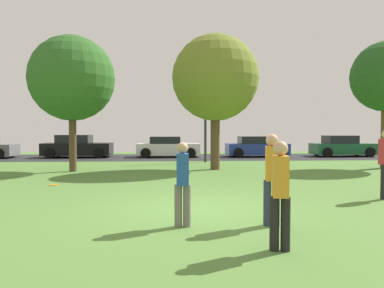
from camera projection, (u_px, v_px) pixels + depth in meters
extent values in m
plane|color=#547F38|center=(198.00, 208.00, 8.41)|extent=(44.00, 44.00, 0.00)
cube|color=#28282B|center=(180.00, 157.00, 24.38)|extent=(44.00, 6.40, 0.01)
cylinder|color=brown|center=(73.00, 137.00, 15.92)|extent=(0.31, 0.31, 2.92)
sphere|color=#2D6023|center=(72.00, 78.00, 15.82)|extent=(3.62, 3.62, 3.62)
cylinder|color=brown|center=(215.00, 139.00, 16.74)|extent=(0.42, 0.42, 2.76)
sphere|color=olive|center=(215.00, 78.00, 16.64)|extent=(3.87, 3.87, 3.87)
cylinder|color=black|center=(274.00, 224.00, 5.46)|extent=(0.14, 0.14, 0.80)
cylinder|color=black|center=(285.00, 224.00, 5.44)|extent=(0.14, 0.14, 0.80)
cube|color=orange|center=(280.00, 176.00, 5.42)|extent=(0.28, 0.36, 0.60)
sphere|color=tan|center=(281.00, 148.00, 5.41)|extent=(0.22, 0.22, 0.22)
cylinder|color=#2D334C|center=(276.00, 203.00, 6.89)|extent=(0.14, 0.14, 0.84)
cylinder|color=#2D334C|center=(267.00, 203.00, 6.91)|extent=(0.14, 0.14, 0.84)
cube|color=orange|center=(272.00, 163.00, 6.87)|extent=(0.28, 0.36, 0.63)
sphere|color=tan|center=(272.00, 140.00, 6.85)|extent=(0.23, 0.23, 0.23)
cylinder|color=slate|center=(178.00, 206.00, 6.82)|extent=(0.14, 0.14, 0.77)
cylinder|color=slate|center=(187.00, 206.00, 6.82)|extent=(0.14, 0.14, 0.77)
cube|color=#23519E|center=(183.00, 169.00, 6.79)|extent=(0.23, 0.32, 0.58)
sphere|color=tan|center=(183.00, 148.00, 6.78)|extent=(0.21, 0.21, 0.21)
cylinder|color=black|center=(383.00, 182.00, 9.52)|extent=(0.14, 0.14, 0.88)
cylinder|color=orange|center=(53.00, 185.00, 11.97)|extent=(0.27, 0.27, 0.03)
cylinder|color=black|center=(11.00, 152.00, 24.49)|extent=(0.64, 0.22, 0.64)
cube|color=black|center=(78.00, 149.00, 24.22)|extent=(4.32, 1.89, 0.79)
cube|color=black|center=(74.00, 139.00, 24.19)|extent=(2.07, 1.67, 0.53)
cylinder|color=black|center=(104.00, 151.00, 25.26)|extent=(0.64, 0.22, 0.64)
cylinder|color=black|center=(99.00, 153.00, 23.37)|extent=(0.64, 0.22, 0.64)
cylinder|color=black|center=(59.00, 152.00, 25.09)|extent=(0.64, 0.22, 0.64)
cylinder|color=black|center=(50.00, 153.00, 23.20)|extent=(0.64, 0.22, 0.64)
cube|color=white|center=(168.00, 149.00, 24.57)|extent=(4.09, 1.85, 0.74)
cube|color=black|center=(165.00, 140.00, 24.53)|extent=(1.96, 1.63, 0.46)
cylinder|color=black|center=(189.00, 151.00, 25.58)|extent=(0.64, 0.22, 0.64)
cylinder|color=black|center=(191.00, 153.00, 23.73)|extent=(0.64, 0.22, 0.64)
cylinder|color=black|center=(147.00, 151.00, 25.41)|extent=(0.64, 0.22, 0.64)
cylinder|color=black|center=(146.00, 153.00, 23.57)|extent=(0.64, 0.22, 0.64)
cube|color=#233893|center=(257.00, 149.00, 24.79)|extent=(4.02, 1.87, 0.73)
cube|color=black|center=(254.00, 140.00, 24.75)|extent=(1.93, 1.65, 0.48)
cylinder|color=black|center=(274.00, 151.00, 25.81)|extent=(0.64, 0.22, 0.64)
cylinder|color=black|center=(282.00, 153.00, 23.94)|extent=(0.64, 0.22, 0.64)
cylinder|color=black|center=(233.00, 151.00, 25.65)|extent=(0.64, 0.22, 0.64)
cylinder|color=black|center=(238.00, 153.00, 23.78)|extent=(0.64, 0.22, 0.64)
cube|color=#195633|center=(343.00, 149.00, 25.14)|extent=(4.09, 1.75, 0.73)
cube|color=black|center=(340.00, 139.00, 25.11)|extent=(1.96, 1.54, 0.53)
cylinder|color=black|center=(357.00, 151.00, 26.10)|extent=(0.64, 0.22, 0.64)
cylinder|color=black|center=(370.00, 152.00, 24.36)|extent=(0.64, 0.22, 0.64)
cylinder|color=black|center=(317.00, 151.00, 25.94)|extent=(0.64, 0.22, 0.64)
cylinder|color=black|center=(327.00, 152.00, 24.19)|extent=(0.64, 0.22, 0.64)
cylinder|color=#2D2D33|center=(205.00, 122.00, 20.58)|extent=(0.14, 0.14, 4.50)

